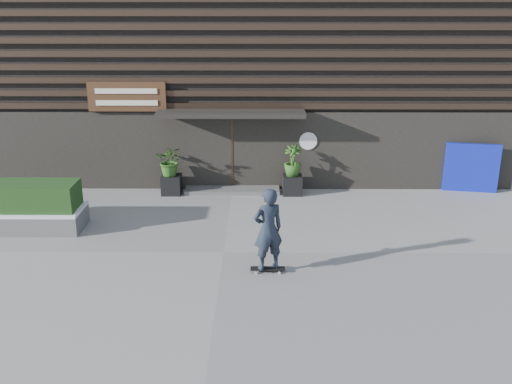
{
  "coord_description": "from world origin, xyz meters",
  "views": [
    {
      "loc": [
        0.87,
        -12.69,
        5.88
      ],
      "look_at": [
        0.78,
        1.34,
        1.1
      ],
      "focal_mm": 40.16,
      "sensor_mm": 36.0,
      "label": 1
    }
  ],
  "objects_px": {
    "planter_pot_right": "(292,185)",
    "blue_tarp": "(471,168)",
    "raised_bed": "(18,220)",
    "planter_pot_left": "(172,185)",
    "skateboarder": "(268,229)"
  },
  "relations": [
    {
      "from": "planter_pot_left",
      "to": "planter_pot_right",
      "type": "relative_size",
      "value": 1.0
    },
    {
      "from": "planter_pot_right",
      "to": "blue_tarp",
      "type": "relative_size",
      "value": 0.36
    },
    {
      "from": "raised_bed",
      "to": "skateboarder",
      "type": "bearing_deg",
      "value": -20.83
    },
    {
      "from": "raised_bed",
      "to": "skateboarder",
      "type": "distance_m",
      "value": 7.17
    },
    {
      "from": "planter_pot_left",
      "to": "raised_bed",
      "type": "bearing_deg",
      "value": -141.83
    },
    {
      "from": "blue_tarp",
      "to": "planter_pot_right",
      "type": "bearing_deg",
      "value": -167.02
    },
    {
      "from": "planter_pot_left",
      "to": "blue_tarp",
      "type": "relative_size",
      "value": 0.36
    },
    {
      "from": "planter_pot_right",
      "to": "raised_bed",
      "type": "relative_size",
      "value": 0.17
    },
    {
      "from": "planter_pot_left",
      "to": "skateboarder",
      "type": "relative_size",
      "value": 0.3
    },
    {
      "from": "planter_pot_right",
      "to": "raised_bed",
      "type": "height_order",
      "value": "planter_pot_right"
    },
    {
      "from": "planter_pot_left",
      "to": "raised_bed",
      "type": "xyz_separation_m",
      "value": [
        -3.7,
        -2.9,
        -0.05
      ]
    },
    {
      "from": "raised_bed",
      "to": "blue_tarp",
      "type": "bearing_deg",
      "value": 13.68
    },
    {
      "from": "planter_pot_left",
      "to": "planter_pot_right",
      "type": "height_order",
      "value": "same"
    },
    {
      "from": "raised_bed",
      "to": "blue_tarp",
      "type": "relative_size",
      "value": 2.1
    },
    {
      "from": "planter_pot_left",
      "to": "blue_tarp",
      "type": "height_order",
      "value": "blue_tarp"
    }
  ]
}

